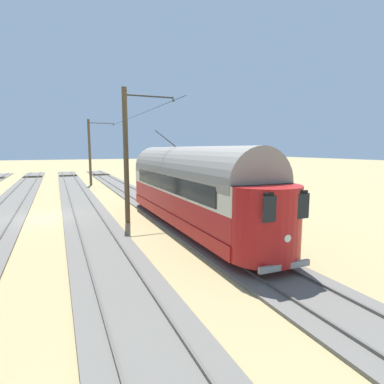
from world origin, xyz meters
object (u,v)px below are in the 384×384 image
Objects in this scene: catenary_pole_mid_near at (127,153)px; switch_stand at (147,185)px; catenary_pole_foreground at (90,151)px; vintage_streetcar at (189,186)px.

switch_stand is at bearing -109.89° from catenary_pole_mid_near.
catenary_pole_foreground is at bearing -64.51° from switch_stand.
switch_stand is at bearing -95.93° from vintage_streetcar.
catenary_pole_foreground is 10.27m from switch_stand.
catenary_pole_mid_near is at bearing -40.56° from vintage_streetcar.
vintage_streetcar reaches higher than switch_stand.
catenary_pole_mid_near is 6.07× the size of switch_stand.
catenary_pole_mid_near is (2.75, -2.35, 1.67)m from vintage_streetcar.
catenary_pole_foreground is at bearing -90.00° from catenary_pole_mid_near.
catenary_pole_foreground is (2.75, -22.76, 1.67)m from vintage_streetcar.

